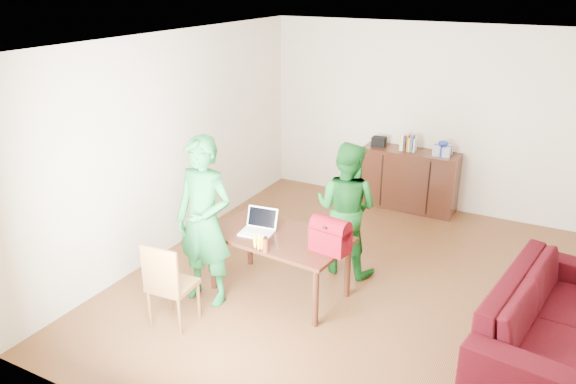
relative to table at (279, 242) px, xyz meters
The scene contains 10 objects.
room 1.21m from the table, 40.75° to the left, with size 5.20×5.70×2.90m.
table is the anchor object (origin of this frame).
chair 1.26m from the table, 123.02° to the right, with size 0.44×0.42×0.91m.
person_near 0.84m from the table, 142.59° to the right, with size 0.67×0.44×1.83m, color #166429.
person_far 0.94m from the table, 62.11° to the left, with size 0.77×0.60×1.58m, color #145B1B.
laptop 0.28m from the table, 160.24° to the right, with size 0.37×0.28×0.25m.
bananas 0.39m from the table, 94.71° to the right, with size 0.17×0.10×0.06m, color gold, non-canonical shape.
bottle 0.44m from the table, 80.86° to the right, with size 0.06×0.06×0.17m, color #612B16.
red_bag 0.67m from the table, ahead, with size 0.39×0.22×0.29m, color maroon.
sofa 2.73m from the table, ahead, with size 2.27×0.89×0.66m, color #3D080B.
Camera 1 is at (1.90, -5.27, 3.32)m, focal length 35.00 mm.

